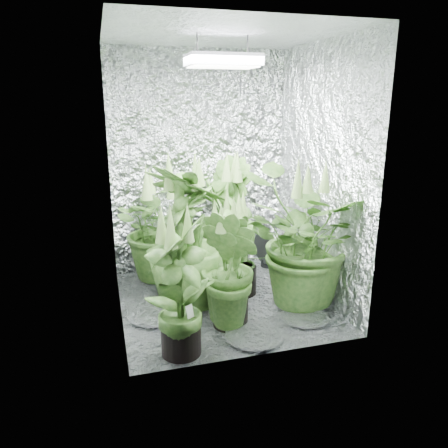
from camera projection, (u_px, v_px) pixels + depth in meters
name	position (u px, v px, depth m)	size (l,w,h in m)	color
ground	(223.00, 301.00, 3.52)	(1.60, 1.60, 0.00)	silver
walls	(223.00, 179.00, 3.24)	(1.62, 1.62, 2.00)	silver
ceiling	(223.00, 34.00, 2.97)	(1.60, 1.60, 0.01)	silver
grow_lamp	(223.00, 61.00, 3.01)	(0.50, 0.30, 0.22)	gray
plant_a	(162.00, 227.00, 3.83)	(1.01, 1.01, 1.04)	black
plant_b	(241.00, 248.00, 3.57)	(0.59, 0.59, 0.89)	black
plant_c	(224.00, 219.00, 3.93)	(0.59, 0.59, 1.15)	black
plant_d	(187.00, 238.00, 3.30)	(0.87, 0.87, 1.19)	black
plant_e	(306.00, 239.00, 3.29)	(1.31, 1.31, 1.16)	black
plant_f	(180.00, 288.00, 2.68)	(0.66, 0.66, 0.98)	black
plant_g	(231.00, 269.00, 3.04)	(0.58, 0.58, 0.94)	black
circulation_fan	(266.00, 252.00, 4.20)	(0.17, 0.31, 0.35)	black
plant_label	(190.00, 311.00, 2.71)	(0.05, 0.01, 0.08)	white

